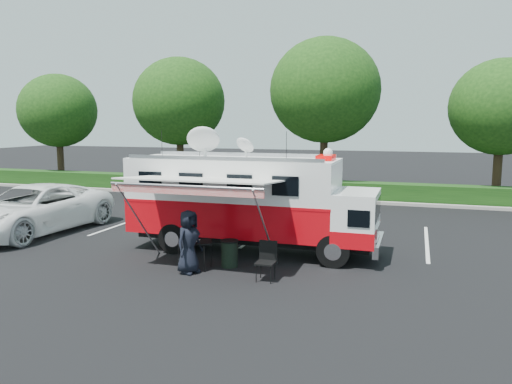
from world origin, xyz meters
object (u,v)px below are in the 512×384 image
(white_suv, at_px, (34,233))
(trash_bin, at_px, (230,253))
(command_truck, at_px, (249,201))
(folding_table, at_px, (195,243))

(white_suv, height_order, trash_bin, white_suv)
(command_truck, distance_m, folding_table, 2.64)
(command_truck, height_order, trash_bin, command_truck)
(folding_table, bearing_deg, trash_bin, 29.03)
(trash_bin, bearing_deg, command_truck, 90.43)
(command_truck, distance_m, white_suv, 8.90)
(white_suv, bearing_deg, folding_table, -13.23)
(white_suv, distance_m, trash_bin, 8.97)
(command_truck, distance_m, trash_bin, 2.24)
(trash_bin, bearing_deg, folding_table, -150.97)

